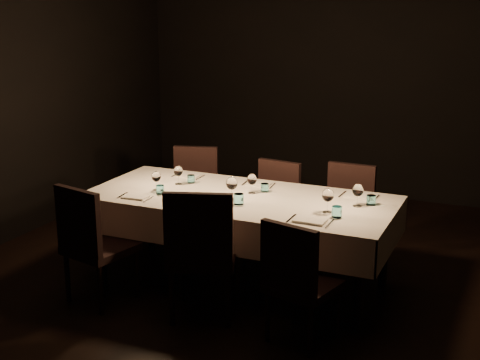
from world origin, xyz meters
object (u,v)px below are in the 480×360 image
at_px(chair_far_left, 194,189).
at_px(chair_near_center, 201,249).
at_px(chair_near_left, 91,240).
at_px(dining_table, 240,205).
at_px(chair_far_center, 274,204).
at_px(chair_near_right, 297,277).
at_px(chair_far_right, 347,210).

bearing_deg(chair_far_left, chair_near_center, -77.15).
distance_m(chair_near_left, chair_far_left, 1.65).
xyz_separation_m(dining_table, chair_far_center, (0.02, 0.73, -0.20)).
height_order(chair_near_center, chair_far_left, chair_near_center).
distance_m(dining_table, chair_far_left, 1.21).
bearing_deg(dining_table, chair_near_center, -89.17).
relative_size(dining_table, chair_near_left, 2.61).
height_order(chair_near_center, chair_near_right, chair_near_center).
height_order(chair_near_right, chair_far_center, chair_near_right).
height_order(chair_near_left, chair_near_center, chair_near_center).
bearing_deg(chair_far_center, chair_near_center, -83.52).
bearing_deg(chair_near_right, chair_near_center, 9.34).
xyz_separation_m(dining_table, chair_far_right, (0.70, 0.78, -0.18)).
bearing_deg(chair_far_right, chair_far_center, -174.10).
bearing_deg(chair_far_left, chair_far_center, -22.66).
height_order(chair_far_left, chair_far_center, chair_far_left).
distance_m(dining_table, chair_near_left, 1.22).
bearing_deg(chair_far_left, chair_far_right, -18.03).
bearing_deg(chair_near_left, chair_far_center, -107.28).
relative_size(dining_table, chair_near_center, 2.46).
relative_size(chair_near_right, chair_far_left, 0.99).
height_order(chair_near_left, chair_far_center, chair_near_left).
distance_m(chair_far_center, chair_far_right, 0.68).
xyz_separation_m(chair_near_center, chair_far_right, (0.69, 1.51, -0.06)).
bearing_deg(chair_near_left, chair_far_right, -121.56).
bearing_deg(dining_table, chair_far_center, 88.20).
height_order(chair_near_right, chair_far_left, chair_far_left).
relative_size(chair_near_right, chair_far_center, 1.03).
height_order(chair_far_left, chair_far_right, chair_far_left).
bearing_deg(chair_near_left, chair_near_right, -165.92).
xyz_separation_m(chair_near_left, chair_near_center, (0.90, 0.10, 0.03)).
relative_size(dining_table, chair_near_right, 2.79).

